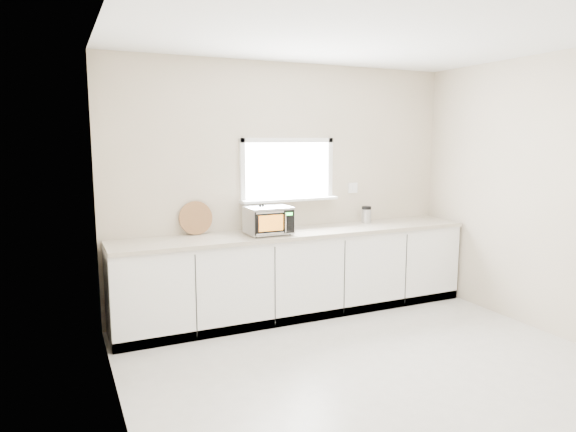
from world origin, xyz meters
TOP-DOWN VIEW (x-y plane):
  - ground at (0.00, 0.00)m, footprint 4.00×4.00m
  - back_wall at (0.00, 2.00)m, footprint 4.00×0.17m
  - cabinets at (0.00, 1.70)m, footprint 3.92×0.60m
  - countertop at (0.00, 1.69)m, footprint 3.92×0.64m
  - microwave at (-0.37, 1.64)m, footprint 0.45×0.38m
  - knife_block at (-0.44, 1.73)m, footprint 0.15×0.23m
  - cutting_board at (-1.05, 1.94)m, footprint 0.34×0.08m
  - coffee_grinder at (0.95, 1.84)m, footprint 0.13×0.13m

SIDE VIEW (x-z plane):
  - ground at x=0.00m, z-range 0.00..0.00m
  - cabinets at x=0.00m, z-range 0.00..0.88m
  - countertop at x=0.00m, z-range 0.88..0.92m
  - coffee_grinder at x=0.95m, z-range 0.92..1.12m
  - knife_block at x=-0.44m, z-range 0.90..1.21m
  - microwave at x=-0.37m, z-range 0.93..1.21m
  - cutting_board at x=-1.05m, z-range 0.92..1.26m
  - back_wall at x=0.00m, z-range 0.01..2.71m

